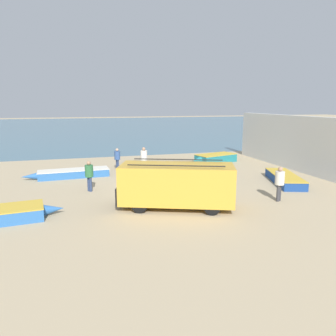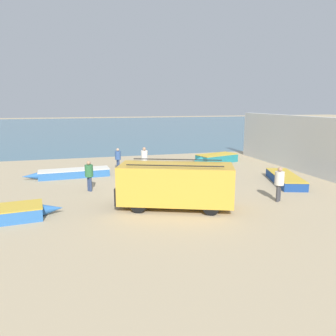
# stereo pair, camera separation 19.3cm
# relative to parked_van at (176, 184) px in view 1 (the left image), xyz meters

# --- Properties ---
(ground_plane) EXTENTS (200.00, 200.00, 0.00)m
(ground_plane) POSITION_rel_parked_van_xyz_m (0.16, 3.89, -1.15)
(ground_plane) COLOR tan
(sea_water) EXTENTS (120.00, 80.00, 0.01)m
(sea_water) POSITION_rel_parked_van_xyz_m (0.16, 55.89, -1.15)
(sea_water) COLOR #477084
(sea_water) RESTS_ON ground_plane
(harbor_wall) EXTENTS (0.50, 17.67, 3.99)m
(harbor_wall) POSITION_rel_parked_van_xyz_m (11.21, 4.89, 0.84)
(harbor_wall) COLOR silver
(harbor_wall) RESTS_ON ground_plane
(parked_van) EXTENTS (5.71, 3.83, 2.21)m
(parked_van) POSITION_rel_parked_van_xyz_m (0.00, 0.00, 0.00)
(parked_van) COLOR gold
(parked_van) RESTS_ON ground_plane
(fishing_rowboat_0) EXTENTS (1.86, 4.37, 0.63)m
(fishing_rowboat_0) POSITION_rel_parked_van_xyz_m (3.22, 5.26, -0.84)
(fishing_rowboat_0) COLOR #2D66AD
(fishing_rowboat_0) RESTS_ON ground_plane
(fishing_rowboat_1) EXTENTS (5.62, 1.63, 0.52)m
(fishing_rowboat_1) POSITION_rel_parked_van_xyz_m (-4.81, 8.14, -0.89)
(fishing_rowboat_1) COLOR #2D66AD
(fishing_rowboat_1) RESTS_ON ground_plane
(fishing_rowboat_2) EXTENTS (2.64, 5.23, 0.53)m
(fishing_rowboat_2) POSITION_rel_parked_van_xyz_m (8.02, 2.95, -0.89)
(fishing_rowboat_2) COLOR navy
(fishing_rowboat_2) RESTS_ON ground_plane
(fishing_rowboat_4) EXTENTS (4.22, 2.50, 0.68)m
(fishing_rowboat_4) POSITION_rel_parked_van_xyz_m (6.71, 10.64, -0.81)
(fishing_rowboat_4) COLOR #1E757F
(fishing_rowboat_4) RESTS_ON ground_plane
(fisherman_0) EXTENTS (0.43, 0.43, 1.62)m
(fisherman_0) POSITION_rel_parked_van_xyz_m (-1.51, 9.67, -0.18)
(fisherman_0) COLOR navy
(fisherman_0) RESTS_ON ground_plane
(fisherman_1) EXTENTS (0.47, 0.47, 1.81)m
(fisherman_1) POSITION_rel_parked_van_xyz_m (0.21, 8.37, -0.07)
(fisherman_1) COLOR navy
(fisherman_1) RESTS_ON ground_plane
(fisherman_2) EXTENTS (0.45, 0.45, 1.73)m
(fisherman_2) POSITION_rel_parked_van_xyz_m (-3.79, 4.15, -0.12)
(fisherman_2) COLOR navy
(fisherman_2) RESTS_ON ground_plane
(fisherman_3) EXTENTS (0.46, 0.46, 1.77)m
(fisherman_3) POSITION_rel_parked_van_xyz_m (5.32, -0.42, -0.10)
(fisherman_3) COLOR #38383D
(fisherman_3) RESTS_ON ground_plane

